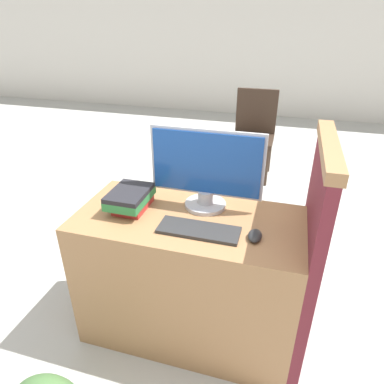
# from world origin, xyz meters

# --- Properties ---
(ground_plane) EXTENTS (20.00, 20.00, 0.00)m
(ground_plane) POSITION_xyz_m (0.00, 0.00, 0.00)
(ground_plane) COLOR #B2B2AD
(wall_back) EXTENTS (12.00, 0.06, 2.80)m
(wall_back) POSITION_xyz_m (0.00, 5.20, 1.40)
(wall_back) COLOR silver
(wall_back) RESTS_ON ground_plane
(desk) EXTENTS (1.12, 0.55, 0.75)m
(desk) POSITION_xyz_m (0.00, 0.28, 0.38)
(desk) COLOR #9E7047
(desk) RESTS_ON ground_plane
(carrel_divider) EXTENTS (0.07, 0.65, 1.18)m
(carrel_divider) POSITION_xyz_m (0.59, 0.33, 0.60)
(carrel_divider) COLOR maroon
(carrel_divider) RESTS_ON ground_plane
(monitor) EXTENTS (0.57, 0.21, 0.41)m
(monitor) POSITION_xyz_m (0.05, 0.41, 0.96)
(monitor) COLOR #B7B7BC
(monitor) RESTS_ON desk
(keyboard) EXTENTS (0.38, 0.14, 0.02)m
(keyboard) POSITION_xyz_m (0.08, 0.17, 0.76)
(keyboard) COLOR #2D2D2D
(keyboard) RESTS_ON desk
(mouse) EXTENTS (0.06, 0.10, 0.03)m
(mouse) POSITION_xyz_m (0.33, 0.19, 0.77)
(mouse) COLOR #262626
(mouse) RESTS_ON desk
(book_stack) EXTENTS (0.18, 0.26, 0.11)m
(book_stack) POSITION_xyz_m (-0.31, 0.28, 0.81)
(book_stack) COLOR #B72D28
(book_stack) RESTS_ON desk
(far_chair) EXTENTS (0.44, 0.44, 0.93)m
(far_chair) POSITION_xyz_m (0.06, 2.57, 0.52)
(far_chair) COLOR #38281E
(far_chair) RESTS_ON ground_plane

